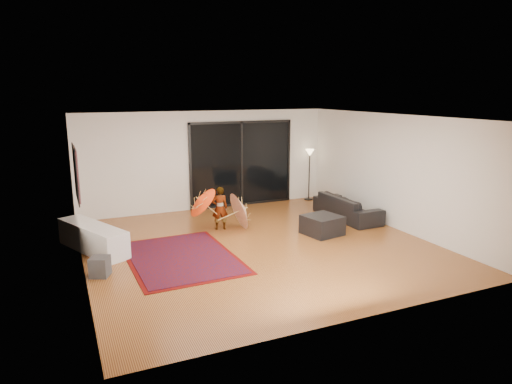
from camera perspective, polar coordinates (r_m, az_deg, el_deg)
floor at (r=9.77m, az=0.38°, el=-6.71°), size 7.00×7.00×0.00m
ceiling at (r=9.24m, az=0.41°, el=9.31°), size 7.00×7.00×0.00m
wall_back at (r=12.64m, az=-6.11°, el=3.95°), size 7.00×0.00×7.00m
wall_front at (r=6.47m, az=13.19°, el=-4.58°), size 7.00×0.00×7.00m
wall_left at (r=8.63m, az=-21.34°, el=-0.85°), size 0.00×7.00×7.00m
wall_right at (r=11.28m, az=16.87°, el=2.44°), size 0.00×7.00×7.00m
sliding_door at (r=12.97m, az=-1.83°, el=3.56°), size 3.06×0.07×2.40m
painting at (r=9.55m, az=-21.56°, el=2.20°), size 0.04×1.28×1.08m
media_console at (r=9.96m, az=-19.72°, el=-5.42°), size 1.27×2.02×0.55m
speaker at (r=8.63m, az=-18.93°, el=-8.81°), size 0.41×0.41×0.36m
persian_rug at (r=9.20m, az=-9.34°, el=-8.05°), size 2.09×2.87×0.02m
sofa at (r=11.96m, az=11.33°, el=-1.86°), size 0.84×2.06×0.60m
ottoman at (r=10.57m, az=8.28°, el=-4.10°), size 0.90×0.90×0.44m
floor_lamp at (r=13.69m, az=6.72°, el=4.00°), size 0.26×0.26×1.53m
child at (r=10.79m, az=-4.54°, el=-2.01°), size 0.42×0.32×1.03m
parasol_orange at (r=10.53m, az=-7.30°, el=-1.23°), size 0.67×0.80×0.86m
parasol_white at (r=10.86m, az=-1.29°, el=-1.95°), size 0.53×0.91×0.92m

